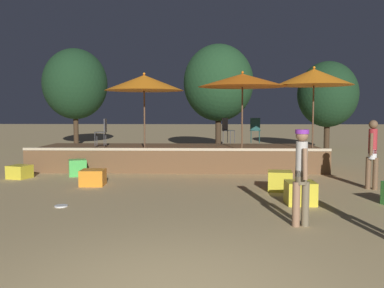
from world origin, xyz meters
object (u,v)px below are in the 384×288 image
object	(u,v)px
cube_seat_4	(78,168)
bistro_chair_1	(255,128)
cube_seat_2	(93,177)
patio_umbrella_1	(314,77)
background_tree_0	(75,84)
background_tree_1	(328,94)
cube_seat_5	(20,172)
bistro_chair_0	(103,129)
background_tree_2	(218,83)
cube_seat_3	(280,181)
person_1	(372,152)
patio_umbrella_0	(144,83)
bistro_chair_2	(227,128)
frisbee_disc	(61,206)
cube_seat_1	(300,193)
patio_umbrella_2	(242,80)
person_0	(301,173)

from	to	relation	value
cube_seat_4	bistro_chair_1	size ratio (longest dim) A/B	0.72
cube_seat_2	patio_umbrella_1	bearing A→B (deg)	20.37
background_tree_0	background_tree_1	bearing A→B (deg)	-10.44
patio_umbrella_1	cube_seat_5	bearing A→B (deg)	-171.97
bistro_chair_0	background_tree_2	size ratio (longest dim) A/B	0.17
cube_seat_3	person_1	bearing A→B (deg)	7.01
patio_umbrella_0	cube_seat_3	world-z (taller)	patio_umbrella_0
person_1	bistro_chair_0	world-z (taller)	person_1
patio_umbrella_0	bistro_chair_0	xyz separation A→B (m)	(-1.45, 0.42, -1.50)
cube_seat_2	bistro_chair_2	bearing A→B (deg)	49.43
cube_seat_2	frisbee_disc	xyz separation A→B (m)	(0.02, -2.54, -0.19)
cube_seat_5	bistro_chair_0	world-z (taller)	bistro_chair_0
patio_umbrella_0	background_tree_1	distance (m)	11.37
cube_seat_2	background_tree_1	size ratio (longest dim) A/B	0.14
cube_seat_4	frisbee_disc	bearing A→B (deg)	-77.56
bistro_chair_0	background_tree_1	bearing A→B (deg)	126.58
cube_seat_2	background_tree_2	size ratio (longest dim) A/B	0.12
cube_seat_1	cube_seat_3	xyz separation A→B (m)	(-0.17, 1.51, 0.00)
patio_umbrella_0	patio_umbrella_2	xyz separation A→B (m)	(3.09, -0.40, 0.04)
cube_seat_1	frisbee_disc	bearing A→B (deg)	-175.09
person_0	background_tree_0	size ratio (longest dim) A/B	0.30
patio_umbrella_0	cube_seat_5	xyz separation A→B (m)	(-3.45, -1.50, -2.66)
person_1	frisbee_disc	bearing A→B (deg)	-130.52
person_1	background_tree_2	bearing A→B (deg)	141.44
patio_umbrella_1	cube_seat_3	distance (m)	4.30
cube_seat_2	cube_seat_3	distance (m)	4.83
background_tree_2	patio_umbrella_2	bearing A→B (deg)	-86.07
cube_seat_3	bistro_chair_2	world-z (taller)	bistro_chair_2
bistro_chair_1	bistro_chair_2	distance (m)	1.08
patio_umbrella_0	background_tree_0	world-z (taller)	background_tree_0
cube_seat_2	cube_seat_4	distance (m)	1.87
cube_seat_2	bistro_chair_1	xyz separation A→B (m)	(4.77, 4.62, 1.14)
frisbee_disc	cube_seat_1	bearing A→B (deg)	4.91
bistro_chair_1	background_tree_1	size ratio (longest dim) A/B	0.20
person_1	frisbee_disc	xyz separation A→B (m)	(-7.10, -2.22, -0.93)
patio_umbrella_2	background_tree_0	distance (m)	13.88
cube_seat_3	patio_umbrella_0	bearing A→B (deg)	139.72
patio_umbrella_0	bistro_chair_2	distance (m)	3.57
cube_seat_4	background_tree_1	bearing A→B (deg)	42.11
patio_umbrella_2	bistro_chair_0	bearing A→B (deg)	169.81
patio_umbrella_2	person_0	size ratio (longest dim) A/B	1.92
cube_seat_1	background_tree_1	xyz separation A→B (m)	(4.09, 12.75, 2.55)
background_tree_0	background_tree_1	size ratio (longest dim) A/B	1.24
bistro_chair_1	frisbee_disc	size ratio (longest dim) A/B	3.36
bistro_chair_0	patio_umbrella_2	bearing A→B (deg)	77.69
cube_seat_3	background_tree_1	distance (m)	12.29
bistro_chair_1	background_tree_1	distance (m)	7.52
patio_umbrella_1	bistro_chair_1	distance (m)	3.20
bistro_chair_0	frisbee_disc	size ratio (longest dim) A/B	3.36
patio_umbrella_1	bistro_chair_0	world-z (taller)	patio_umbrella_1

